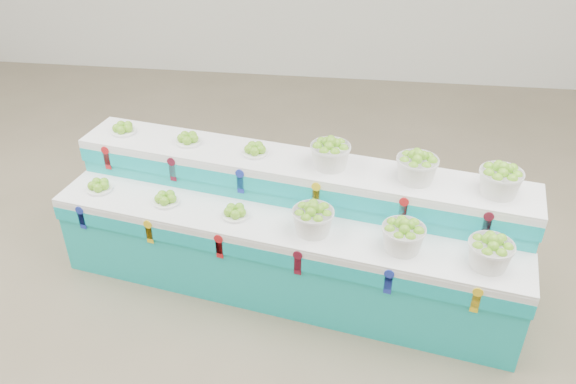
% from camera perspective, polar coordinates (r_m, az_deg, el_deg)
% --- Properties ---
extents(ground, '(10.00, 10.00, 0.00)m').
position_cam_1_polar(ground, '(4.66, -5.32, -12.08)').
color(ground, '#6A5E48').
rests_on(ground, ground).
extents(display_stand, '(3.79, 1.61, 1.02)m').
position_cam_1_polar(display_stand, '(4.65, -0.00, -3.72)').
color(display_stand, '#1AB9B7').
rests_on(display_stand, ground).
extents(plate_lower_left, '(0.25, 0.25, 0.10)m').
position_cam_1_polar(plate_lower_left, '(4.96, -18.03, 0.65)').
color(plate_lower_left, white).
rests_on(plate_lower_left, display_stand).
extents(plate_lower_mid, '(0.25, 0.25, 0.10)m').
position_cam_1_polar(plate_lower_mid, '(4.66, -11.87, -0.56)').
color(plate_lower_mid, white).
rests_on(plate_lower_mid, display_stand).
extents(plate_lower_right, '(0.25, 0.25, 0.10)m').
position_cam_1_polar(plate_lower_right, '(4.43, -5.19, -1.87)').
color(plate_lower_right, white).
rests_on(plate_lower_right, display_stand).
extents(basket_lower_left, '(0.36, 0.36, 0.23)m').
position_cam_1_polar(basket_lower_left, '(4.22, 2.46, -2.62)').
color(basket_lower_left, silver).
rests_on(basket_lower_left, display_stand).
extents(basket_lower_mid, '(0.36, 0.36, 0.23)m').
position_cam_1_polar(basket_lower_mid, '(4.14, 11.20, -4.20)').
color(basket_lower_mid, silver).
rests_on(basket_lower_mid, display_stand).
extents(basket_lower_right, '(0.36, 0.36, 0.23)m').
position_cam_1_polar(basket_lower_right, '(4.14, 19.18, -5.55)').
color(basket_lower_right, silver).
rests_on(basket_lower_right, display_stand).
extents(plate_upper_left, '(0.25, 0.25, 0.10)m').
position_cam_1_polar(plate_upper_left, '(5.14, -15.84, 6.07)').
color(plate_upper_left, white).
rests_on(plate_upper_left, display_stand).
extents(plate_upper_mid, '(0.25, 0.25, 0.10)m').
position_cam_1_polar(plate_upper_mid, '(4.85, -9.76, 5.23)').
color(plate_upper_mid, white).
rests_on(plate_upper_mid, display_stand).
extents(plate_upper_right, '(0.25, 0.25, 0.10)m').
position_cam_1_polar(plate_upper_right, '(4.63, -3.23, 4.25)').
color(plate_upper_right, white).
rests_on(plate_upper_right, display_stand).
extents(basket_upper_left, '(0.36, 0.36, 0.23)m').
position_cam_1_polar(basket_upper_left, '(4.43, 4.16, 3.81)').
color(basket_upper_left, silver).
rests_on(basket_upper_left, display_stand).
extents(basket_upper_mid, '(0.36, 0.36, 0.23)m').
position_cam_1_polar(basket_upper_mid, '(4.35, 12.50, 2.43)').
color(basket_upper_mid, silver).
rests_on(basket_upper_mid, display_stand).
extents(basket_upper_right, '(0.36, 0.36, 0.23)m').
position_cam_1_polar(basket_upper_right, '(4.36, 20.06, 1.14)').
color(basket_upper_right, silver).
rests_on(basket_upper_right, display_stand).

